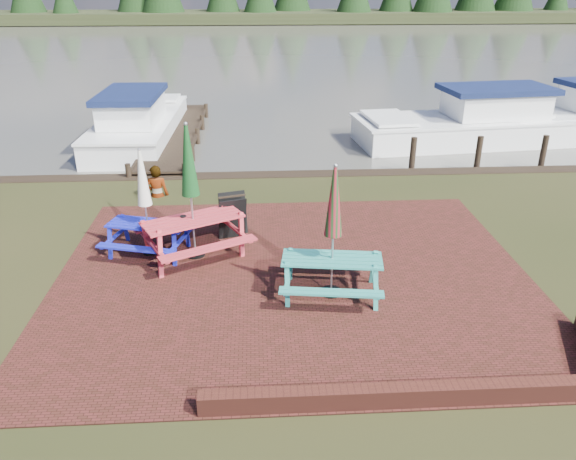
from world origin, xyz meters
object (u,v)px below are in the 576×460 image
(chalkboard, at_px, (233,216))
(boat_jetty, at_px, (139,125))
(picnic_table_red, at_px, (192,213))
(boat_near, at_px, (473,125))
(picnic_table_teal, at_px, (332,252))
(person, at_px, (154,166))
(picnic_table_blue, at_px, (147,219))
(jetty, at_px, (176,134))

(chalkboard, distance_m, boat_jetty, 9.32)
(picnic_table_red, height_order, chalkboard, picnic_table_red)
(picnic_table_red, height_order, boat_near, picnic_table_red)
(picnic_table_teal, relative_size, chalkboard, 2.54)
(boat_jetty, relative_size, boat_near, 0.89)
(chalkboard, distance_m, boat_near, 11.34)
(chalkboard, height_order, person, person)
(picnic_table_teal, distance_m, picnic_table_red, 3.08)
(picnic_table_teal, xyz_separation_m, picnic_table_blue, (-3.52, 1.86, -0.07))
(boat_jetty, height_order, person, boat_jetty)
(picnic_table_red, height_order, person, picnic_table_red)
(jetty, distance_m, boat_near, 10.50)
(chalkboard, distance_m, person, 3.33)
(picnic_table_teal, relative_size, person, 1.48)
(picnic_table_blue, bearing_deg, boat_near, 56.32)
(jetty, height_order, boat_near, boat_near)
(picnic_table_red, bearing_deg, boat_near, 16.97)
(picnic_table_blue, relative_size, jetty, 0.24)
(picnic_table_blue, bearing_deg, picnic_table_teal, -12.45)
(picnic_table_teal, relative_size, boat_jetty, 0.33)
(chalkboard, bearing_deg, jetty, 89.58)
(boat_jetty, distance_m, boat_near, 11.80)
(boat_jetty, xyz_separation_m, person, (1.54, -6.01, 0.40))
(boat_near, bearing_deg, picnic_table_red, 128.31)
(picnic_table_red, relative_size, boat_near, 0.34)
(picnic_table_teal, relative_size, picnic_table_blue, 1.09)
(picnic_table_blue, bearing_deg, person, 111.64)
(chalkboard, relative_size, boat_jetty, 0.13)
(picnic_table_red, xyz_separation_m, person, (-1.31, 3.48, -0.14))
(boat_near, bearing_deg, person, 111.12)
(picnic_table_blue, relative_size, boat_jetty, 0.31)
(picnic_table_blue, bearing_deg, chalkboard, 38.22)
(picnic_table_teal, relative_size, picnic_table_red, 0.89)
(picnic_table_red, xyz_separation_m, boat_near, (8.94, 8.75, -0.53))
(boat_jetty, bearing_deg, picnic_table_red, -72.17)
(picnic_table_teal, bearing_deg, picnic_table_red, 154.76)
(jetty, relative_size, boat_near, 1.12)
(boat_near, relative_size, person, 4.94)
(picnic_table_teal, distance_m, person, 6.46)
(picnic_table_teal, xyz_separation_m, boat_jetty, (-5.42, 11.17, -0.43))
(boat_jetty, height_order, boat_near, boat_near)
(boat_near, bearing_deg, chalkboard, 127.75)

